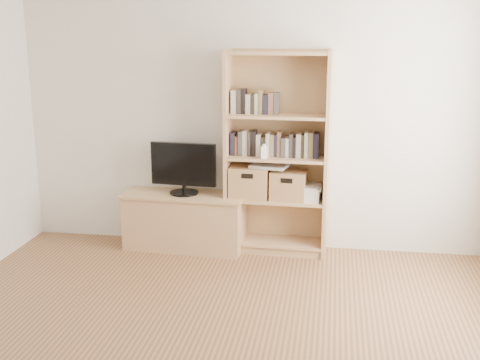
% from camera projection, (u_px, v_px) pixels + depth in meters
% --- Properties ---
extents(back_wall, '(4.50, 0.02, 2.60)m').
position_uv_depth(back_wall, '(250.00, 116.00, 5.80)').
color(back_wall, white).
rests_on(back_wall, floor).
extents(tv_stand, '(1.18, 0.49, 0.53)m').
position_uv_depth(tv_stand, '(185.00, 222.00, 5.94)').
color(tv_stand, tan).
rests_on(tv_stand, floor).
extents(bookshelf, '(0.98, 0.37, 1.94)m').
position_uv_depth(bookshelf, '(277.00, 154.00, 5.67)').
color(bookshelf, tan).
rests_on(bookshelf, floor).
extents(television, '(0.64, 0.10, 0.50)m').
position_uv_depth(television, '(184.00, 169.00, 5.80)').
color(television, black).
rests_on(television, tv_stand).
extents(books_row_mid, '(0.85, 0.17, 0.23)m').
position_uv_depth(books_row_mid, '(277.00, 144.00, 5.67)').
color(books_row_mid, black).
rests_on(books_row_mid, bookshelf).
extents(books_row_upper, '(0.36, 0.15, 0.18)m').
position_uv_depth(books_row_upper, '(255.00, 104.00, 5.61)').
color(books_row_upper, black).
rests_on(books_row_upper, bookshelf).
extents(baby_monitor, '(0.07, 0.05, 0.11)m').
position_uv_depth(baby_monitor, '(264.00, 152.00, 5.58)').
color(baby_monitor, white).
rests_on(baby_monitor, bookshelf).
extents(basket_left, '(0.37, 0.31, 0.30)m').
position_uv_depth(basket_left, '(250.00, 182.00, 5.78)').
color(basket_left, olive).
rests_on(basket_left, bookshelf).
extents(basket_right, '(0.35, 0.29, 0.27)m').
position_uv_depth(basket_right, '(289.00, 185.00, 5.72)').
color(basket_right, olive).
rests_on(basket_right, bookshelf).
extents(laptop, '(0.38, 0.30, 0.03)m').
position_uv_depth(laptop, '(269.00, 166.00, 5.70)').
color(laptop, silver).
rests_on(laptop, basket_left).
extents(magazine_stack, '(0.19, 0.26, 0.12)m').
position_uv_depth(magazine_stack, '(311.00, 194.00, 5.70)').
color(magazine_stack, beige).
rests_on(magazine_stack, bookshelf).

